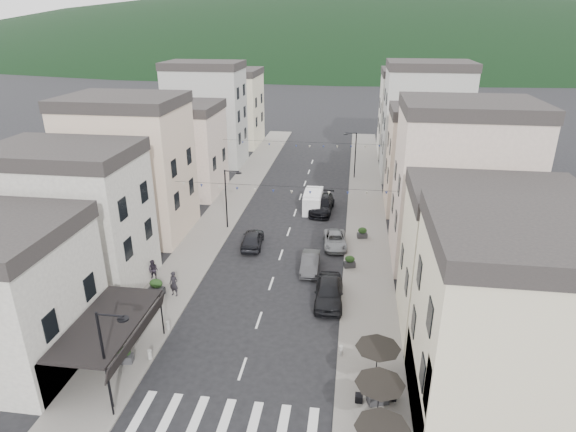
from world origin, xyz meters
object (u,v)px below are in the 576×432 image
parked_car_d (322,205)px  parked_car_a (329,292)px  pedestrian_a (174,284)px  parked_car_c (335,240)px  parked_car_e (252,239)px  parked_car_b (310,263)px  pedestrian_b (153,270)px  delivery_van (313,200)px

parked_car_d → parked_car_a: bearing=-80.5°
parked_car_a → pedestrian_a: bearing=-177.4°
parked_car_d → pedestrian_a: 20.90m
pedestrian_a → parked_car_a: bearing=15.8°
pedestrian_a → parked_car_c: bearing=53.6°
parked_car_d → parked_car_e: bearing=-117.0°
parked_car_d → pedestrian_a: pedestrian_a is taller
parked_car_c → parked_car_d: parked_car_d is taller
parked_car_b → pedestrian_b: (-12.00, -3.43, 0.28)m
pedestrian_a → pedestrian_b: bearing=151.8°
parked_car_a → parked_car_e: 11.15m
parked_car_e → pedestrian_a: pedestrian_a is taller
parked_car_e → pedestrian_a: size_ratio=2.28×
parked_car_d → pedestrian_b: 20.45m
parked_car_e → pedestrian_b: (-6.40, -7.15, 0.20)m
delivery_van → parked_car_b: bearing=-85.6°
parked_car_a → pedestrian_a: size_ratio=2.60×
parked_car_d → pedestrian_b: pedestrian_b is taller
parked_car_a → parked_car_b: 4.95m
delivery_van → pedestrian_b: 20.20m
parked_car_a → parked_car_e: size_ratio=1.14×
parked_car_a → pedestrian_b: pedestrian_b is taller
parked_car_a → parked_car_d: bearing=94.2°
parked_car_b → pedestrian_b: pedestrian_b is taller
parked_car_d → parked_car_e: parked_car_d is taller
parked_car_b → pedestrian_b: size_ratio=2.44×
parked_car_d → pedestrian_b: bearing=-122.2°
delivery_van → pedestrian_a: delivery_van is taller
parked_car_d → pedestrian_a: size_ratio=2.90×
parked_car_b → parked_car_e: (-5.60, 3.73, 0.08)m
delivery_van → parked_car_c: bearing=-72.1°
parked_car_e → delivery_van: size_ratio=0.95×
parked_car_b → delivery_van: delivery_van is taller
parked_car_d → delivery_van: size_ratio=1.21×
delivery_van → pedestrian_b: (-11.00, -16.94, -0.13)m
parked_car_c → pedestrian_a: pedestrian_a is taller
parked_car_b → pedestrian_b: 12.48m
parked_car_a → parked_car_c: size_ratio=1.14×
pedestrian_b → delivery_van: bearing=62.3°
parked_car_a → delivery_van: 18.34m
parked_car_d → parked_car_c: bearing=-74.1°
parked_car_a → delivery_van: size_ratio=1.08×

